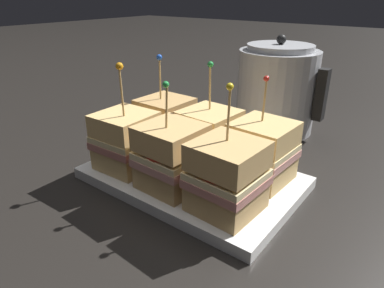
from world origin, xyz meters
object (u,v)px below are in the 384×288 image
Objects in this scene: serving_platter at (192,177)px; sandwich_back_center at (210,138)px; sandwich_back_right at (262,152)px; sandwich_front_center at (172,157)px; sandwich_front_right at (227,177)px; sandwich_back_left at (166,123)px; sandwich_front_left at (126,141)px; kettle_steel at (277,89)px.

sandwich_back_center is at bearing 87.04° from serving_platter.
sandwich_back_right is (0.10, 0.05, 0.06)m from serving_platter.
serving_platter is at bearing -152.10° from sandwich_back_right.
sandwich_front_right is at bearing -0.69° from sandwich_front_center.
sandwich_back_left reaches higher than sandwich_front_center.
sandwich_back_right is (0.20, -0.00, -0.00)m from sandwich_back_left.
sandwich_back_right is (0.09, 0.00, -0.00)m from sandwich_back_center.
sandwich_back_center is (0.00, 0.05, 0.06)m from serving_platter.
sandwich_front_left reaches higher than sandwich_back_center.
sandwich_back_left reaches higher than serving_platter.
serving_platter is 0.13m from sandwich_back_left.
sandwich_front_left is 0.20m from sandwich_front_right.
sandwich_back_right is at bearing 2.53° from sandwich_back_center.
sandwich_front_center is at bearing -90.74° from sandwich_back_center.
serving_platter is 0.13m from sandwich_front_left.
sandwich_back_left is (-0.00, 0.10, -0.00)m from sandwich_front_left.
sandwich_front_center is 0.15m from sandwich_back_left.
sandwich_back_center is 0.83× the size of kettle_steel.
sandwich_back_left is 1.07× the size of sandwich_back_right.
serving_platter is at bearing -27.08° from sandwich_back_left.
sandwich_back_center is (-0.10, 0.10, -0.00)m from sandwich_front_right.
sandwich_front_right is 0.37m from kettle_steel.
sandwich_front_left reaches higher than serving_platter.
sandwich_back_center reaches higher than sandwich_back_right.
sandwich_back_center is 1.06× the size of sandwich_back_right.
sandwich_back_left is at bearing 90.85° from sandwich_front_left.
serving_platter is 0.07m from sandwich_back_center.
sandwich_front_right is 0.83× the size of kettle_steel.
kettle_steel is (-0.10, 0.25, 0.03)m from sandwich_back_right.
sandwich_front_center is 0.78× the size of kettle_steel.
sandwich_back_center is at bearing -89.77° from kettle_steel.
sandwich_back_center is 0.09m from sandwich_back_right.
sandwich_front_center is 0.14m from sandwich_back_right.
sandwich_back_right is 0.27m from kettle_steel.
sandwich_back_center is at bearing -177.47° from sandwich_back_right.
sandwich_back_right is 0.78× the size of kettle_steel.
kettle_steel is (0.10, 0.35, 0.03)m from sandwich_front_left.
sandwich_front_left reaches higher than sandwich_back_right.
sandwich_front_center reaches higher than sandwich_back_right.
sandwich_back_left is at bearing 152.60° from sandwich_front_right.
sandwich_front_center is 0.95× the size of sandwich_back_left.
sandwich_front_left is at bearing -106.18° from kettle_steel.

